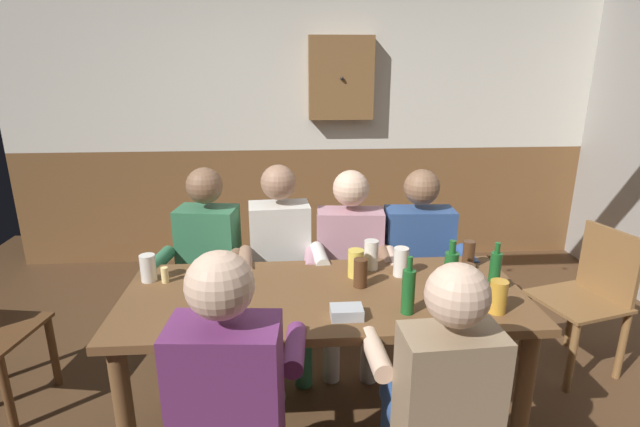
# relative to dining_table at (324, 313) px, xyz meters

# --- Properties ---
(ground_plane) EXTENTS (6.28, 6.28, 0.00)m
(ground_plane) POSITION_rel_dining_table_xyz_m (0.00, -0.01, -0.66)
(ground_plane) COLOR #4C331E
(back_wall_upper) EXTENTS (5.24, 0.12, 1.60)m
(back_wall_upper) POSITION_rel_dining_table_xyz_m (0.00, 2.36, 1.20)
(back_wall_upper) COLOR silver
(back_wall_wainscot) EXTENTS (5.24, 0.12, 1.05)m
(back_wall_wainscot) POSITION_rel_dining_table_xyz_m (0.00, 2.36, -0.13)
(back_wall_wainscot) COLOR brown
(back_wall_wainscot) RESTS_ON ground_plane
(dining_table) EXTENTS (1.92, 0.80, 0.77)m
(dining_table) POSITION_rel_dining_table_xyz_m (0.00, 0.00, 0.00)
(dining_table) COLOR brown
(dining_table) RESTS_ON ground_plane
(person_0) EXTENTS (0.53, 0.57, 1.24)m
(person_0) POSITION_rel_dining_table_xyz_m (-0.66, 0.63, 0.02)
(person_0) COLOR #33724C
(person_0) RESTS_ON ground_plane
(person_1) EXTENTS (0.52, 0.55, 1.25)m
(person_1) POSITION_rel_dining_table_xyz_m (-0.21, 0.62, 0.02)
(person_1) COLOR silver
(person_1) RESTS_ON ground_plane
(person_2) EXTENTS (0.57, 0.53, 1.21)m
(person_2) POSITION_rel_dining_table_xyz_m (0.21, 0.63, 0.01)
(person_2) COLOR #B78493
(person_2) RESTS_ON ground_plane
(person_3) EXTENTS (0.57, 0.52, 1.21)m
(person_3) POSITION_rel_dining_table_xyz_m (0.64, 0.63, 0.01)
(person_3) COLOR #2D4C84
(person_3) RESTS_ON ground_plane
(person_4) EXTENTS (0.53, 0.54, 1.27)m
(person_4) POSITION_rel_dining_table_xyz_m (-0.38, -0.63, 0.04)
(person_4) COLOR #6B2D66
(person_4) RESTS_ON ground_plane
(person_5) EXTENTS (0.50, 0.51, 1.20)m
(person_5) POSITION_rel_dining_table_xyz_m (0.38, -0.62, 0.01)
(person_5) COLOR #997F60
(person_5) RESTS_ON ground_plane
(chair_empty_near_right) EXTENTS (0.54, 0.54, 0.88)m
(chair_empty_near_right) POSITION_rel_dining_table_xyz_m (1.64, 0.44, -0.18)
(chair_empty_near_right) COLOR brown
(chair_empty_near_right) RESTS_ON ground_plane
(table_candle) EXTENTS (0.04, 0.04, 0.08)m
(table_candle) POSITION_rel_dining_table_xyz_m (-0.78, 0.17, 0.15)
(table_candle) COLOR #F9E08C
(table_candle) RESTS_ON dining_table
(condiment_caddy) EXTENTS (0.14, 0.10, 0.05)m
(condiment_caddy) POSITION_rel_dining_table_xyz_m (0.08, -0.24, 0.13)
(condiment_caddy) COLOR #B2B7BC
(condiment_caddy) RESTS_ON dining_table
(plate_0) EXTENTS (0.25, 0.25, 0.01)m
(plate_0) POSITION_rel_dining_table_xyz_m (-0.49, 0.09, 0.12)
(plate_0) COLOR white
(plate_0) RESTS_ON dining_table
(bottle_0) EXTENTS (0.07, 0.07, 0.21)m
(bottle_0) POSITION_rel_dining_table_xyz_m (0.65, 0.10, 0.19)
(bottle_0) COLOR #195923
(bottle_0) RESTS_ON dining_table
(bottle_1) EXTENTS (0.06, 0.06, 0.27)m
(bottle_1) POSITION_rel_dining_table_xyz_m (0.35, -0.22, 0.22)
(bottle_1) COLOR #195923
(bottle_1) RESTS_ON dining_table
(bottle_2) EXTENTS (0.05, 0.05, 0.26)m
(bottle_2) POSITION_rel_dining_table_xyz_m (0.81, -0.06, 0.22)
(bottle_2) COLOR #195923
(bottle_2) RESTS_ON dining_table
(pint_glass_0) EXTENTS (0.06, 0.06, 0.15)m
(pint_glass_0) POSITION_rel_dining_table_xyz_m (0.80, 0.25, 0.18)
(pint_glass_0) COLOR #4C2D19
(pint_glass_0) RESTS_ON dining_table
(pint_glass_1) EXTENTS (0.08, 0.08, 0.15)m
(pint_glass_1) POSITION_rel_dining_table_xyz_m (0.41, 0.18, 0.18)
(pint_glass_1) COLOR white
(pint_glass_1) RESTS_ON dining_table
(pint_glass_2) EXTENTS (0.08, 0.08, 0.15)m
(pint_glass_2) POSITION_rel_dining_table_xyz_m (0.18, 0.18, 0.18)
(pint_glass_2) COLOR #E5C64C
(pint_glass_2) RESTS_ON dining_table
(pint_glass_3) EXTENTS (0.07, 0.07, 0.15)m
(pint_glass_3) POSITION_rel_dining_table_xyz_m (0.68, -0.04, 0.18)
(pint_glass_3) COLOR #4C2D19
(pint_glass_3) RESTS_ON dining_table
(pint_glass_4) EXTENTS (0.08, 0.08, 0.16)m
(pint_glass_4) POSITION_rel_dining_table_xyz_m (0.27, 0.27, 0.19)
(pint_glass_4) COLOR white
(pint_glass_4) RESTS_ON dining_table
(pint_glass_5) EXTENTS (0.08, 0.08, 0.15)m
(pint_glass_5) POSITION_rel_dining_table_xyz_m (0.75, -0.24, 0.18)
(pint_glass_5) COLOR gold
(pint_glass_5) RESTS_ON dining_table
(pint_glass_6) EXTENTS (0.08, 0.08, 0.14)m
(pint_glass_6) POSITION_rel_dining_table_xyz_m (-0.87, 0.20, 0.18)
(pint_glass_6) COLOR white
(pint_glass_6) RESTS_ON dining_table
(pint_glass_7) EXTENTS (0.07, 0.07, 0.13)m
(pint_glass_7) POSITION_rel_dining_table_xyz_m (0.49, -0.31, 0.17)
(pint_glass_7) COLOR gold
(pint_glass_7) RESTS_ON dining_table
(pint_glass_8) EXTENTS (0.07, 0.07, 0.14)m
(pint_glass_8) POSITION_rel_dining_table_xyz_m (0.18, 0.06, 0.18)
(pint_glass_8) COLOR #4C2D19
(pint_glass_8) RESTS_ON dining_table
(wall_dart_cabinet) EXTENTS (0.56, 0.15, 0.70)m
(wall_dart_cabinet) POSITION_rel_dining_table_xyz_m (0.32, 2.23, 1.03)
(wall_dart_cabinet) COLOR brown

